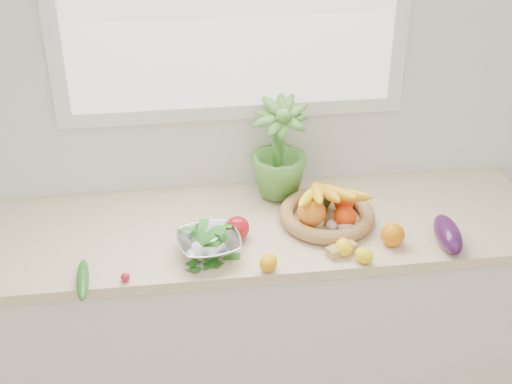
{
  "coord_description": "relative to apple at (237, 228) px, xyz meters",
  "views": [
    {
      "loc": [
        -0.23,
        -0.22,
        2.37
      ],
      "look_at": [
        0.05,
        1.93,
        1.05
      ],
      "focal_mm": 50.0,
      "sensor_mm": 36.0,
      "label": 1
    }
  ],
  "objects": [
    {
      "name": "lemon_a",
      "position": [
        0.35,
        -0.14,
        -0.01
      ],
      "size": [
        0.07,
        0.08,
        0.06
      ],
      "primitive_type": "ellipsoid",
      "rotation": [
        0.0,
        0.0,
        -0.11
      ],
      "color": "yellow",
      "rests_on": "countertop"
    },
    {
      "name": "countertop",
      "position": [
        0.02,
        0.08,
        -0.06
      ],
      "size": [
        2.24,
        0.62,
        0.04
      ],
      "primitive_type": "cube",
      "color": "beige",
      "rests_on": "counter_cabinet"
    },
    {
      "name": "potted_herb",
      "position": [
        0.19,
        0.27,
        0.17
      ],
      "size": [
        0.26,
        0.26,
        0.39
      ],
      "primitive_type": "imported",
      "rotation": [
        0.0,
        0.0,
        -0.23
      ],
      "color": "#4A8731",
      "rests_on": "countertop"
    },
    {
      "name": "garlic_b",
      "position": [
        0.35,
        0.01,
        -0.02
      ],
      "size": [
        0.05,
        0.05,
        0.04
      ],
      "primitive_type": "ellipsoid",
      "rotation": [
        0.0,
        0.0,
        -0.05
      ],
      "color": "beige",
      "rests_on": "countertop"
    },
    {
      "name": "radish",
      "position": [
        -0.39,
        -0.2,
        -0.03
      ],
      "size": [
        0.03,
        0.03,
        0.03
      ],
      "primitive_type": "sphere",
      "rotation": [
        0.0,
        0.0,
        0.07
      ],
      "color": "red",
      "rests_on": "countertop"
    },
    {
      "name": "garlic_c",
      "position": [
        0.39,
        -0.01,
        -0.02
      ],
      "size": [
        0.07,
        0.07,
        0.05
      ],
      "primitive_type": "ellipsoid",
      "rotation": [
        0.0,
        0.0,
        0.16
      ],
      "color": "white",
      "rests_on": "countertop"
    },
    {
      "name": "lemon_b",
      "position": [
        0.08,
        -0.2,
        -0.01
      ],
      "size": [
        0.09,
        0.09,
        0.06
      ],
      "primitive_type": "ellipsoid",
      "rotation": [
        0.0,
        0.0,
        -0.59
      ],
      "color": "#E2A30C",
      "rests_on": "countertop"
    },
    {
      "name": "eggplant",
      "position": [
        0.73,
        -0.13,
        0.0
      ],
      "size": [
        0.1,
        0.22,
        0.09
      ],
      "primitive_type": "ellipsoid",
      "rotation": [
        0.0,
        0.0,
        -0.06
      ],
      "color": "#33103B",
      "rests_on": "countertop"
    },
    {
      "name": "colander_with_spinach",
      "position": [
        -0.11,
        -0.08,
        0.02
      ],
      "size": [
        0.25,
        0.25,
        0.12
      ],
      "color": "white",
      "rests_on": "countertop"
    },
    {
      "name": "lemon_c",
      "position": [
        0.41,
        -0.2,
        -0.02
      ],
      "size": [
        0.08,
        0.09,
        0.06
      ],
      "primitive_type": "ellipsoid",
      "rotation": [
        0.0,
        0.0,
        0.59
      ],
      "color": "yellow",
      "rests_on": "countertop"
    },
    {
      "name": "cucumber",
      "position": [
        -0.53,
        -0.2,
        -0.02
      ],
      "size": [
        0.05,
        0.22,
        0.04
      ],
      "primitive_type": "ellipsoid",
      "rotation": [
        0.0,
        0.0,
        0.05
      ],
      "color": "#1B581A",
      "rests_on": "countertop"
    },
    {
      "name": "fruit_basket",
      "position": [
        0.34,
        0.06,
        0.01
      ],
      "size": [
        0.42,
        0.42,
        0.18
      ],
      "color": "#A77C4A",
      "rests_on": "countertop"
    },
    {
      "name": "orange_loose",
      "position": [
        0.54,
        -0.11,
        -0.0
      ],
      "size": [
        0.11,
        0.11,
        0.08
      ],
      "primitive_type": "sphere",
      "rotation": [
        0.0,
        0.0,
        -0.31
      ],
      "color": "orange",
      "rests_on": "countertop"
    },
    {
      "name": "back_wall",
      "position": [
        0.02,
        0.38,
        0.41
      ],
      "size": [
        4.5,
        0.02,
        2.7
      ],
      "primitive_type": "cube",
      "color": "white",
      "rests_on": "ground"
    },
    {
      "name": "apple",
      "position": [
        0.0,
        0.0,
        0.0
      ],
      "size": [
        0.11,
        0.11,
        0.09
      ],
      "primitive_type": "sphere",
      "rotation": [
        0.0,
        0.0,
        0.31
      ],
      "color": "#B50E19",
      "rests_on": "countertop"
    },
    {
      "name": "counter_cabinet",
      "position": [
        0.02,
        0.08,
        -0.51
      ],
      "size": [
        2.2,
        0.58,
        0.86
      ],
      "primitive_type": "cube",
      "color": "silver",
      "rests_on": "ground"
    },
    {
      "name": "garlic_a",
      "position": [
        0.3,
        0.03,
        -0.02
      ],
      "size": [
        0.07,
        0.07,
        0.04
      ],
      "primitive_type": "ellipsoid",
      "rotation": [
        0.0,
        0.0,
        0.39
      ],
      "color": "white",
      "rests_on": "countertop"
    },
    {
      "name": "ginger",
      "position": [
        0.35,
        -0.14,
        -0.03
      ],
      "size": [
        0.12,
        0.08,
        0.03
      ],
      "primitive_type": "cube",
      "rotation": [
        0.0,
        0.0,
        0.42
      ],
      "color": "tan",
      "rests_on": "countertop"
    }
  ]
}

